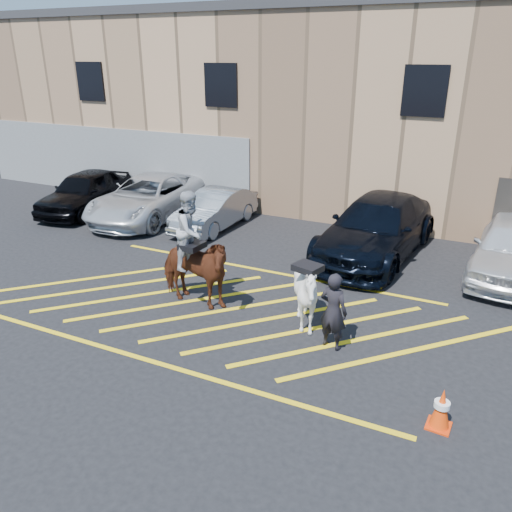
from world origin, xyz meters
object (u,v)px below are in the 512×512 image
at_px(handler, 333,311).
at_px(saddled_white, 307,295).
at_px(car_white_pickup, 149,197).
at_px(car_silver_sedan, 215,209).
at_px(car_black_suv, 85,191).
at_px(traffic_cone, 441,408).
at_px(car_blue_suv, 377,227).
at_px(mounted_bay, 193,261).

relative_size(handler, saddled_white, 0.92).
height_order(car_white_pickup, car_silver_sedan, car_white_pickup).
bearing_deg(car_black_suv, traffic_cone, -34.70).
distance_m(car_blue_suv, saddled_white, 5.08).
height_order(car_white_pickup, handler, handler).
xyz_separation_m(car_black_suv, car_blue_suv, (11.07, 0.22, 0.07)).
xyz_separation_m(car_blue_suv, saddled_white, (-0.40, -5.07, -0.02)).
distance_m(car_white_pickup, mounted_bay, 7.38).
distance_m(car_black_suv, car_silver_sedan, 5.47).
bearing_deg(car_white_pickup, traffic_cone, -36.29).
xyz_separation_m(car_white_pickup, handler, (8.70, -5.66, 0.07)).
distance_m(car_white_pickup, car_silver_sedan, 2.75).
height_order(car_blue_suv, saddled_white, car_blue_suv).
relative_size(car_silver_sedan, traffic_cone, 5.36).
relative_size(car_black_suv, car_blue_suv, 0.78).
bearing_deg(traffic_cone, car_blue_suv, 110.35).
distance_m(car_blue_suv, mounted_bay, 6.07).
xyz_separation_m(car_white_pickup, car_silver_sedan, (2.75, 0.03, -0.12)).
xyz_separation_m(car_blue_suv, handler, (0.34, -5.55, -0.02)).
height_order(car_black_suv, handler, handler).
bearing_deg(mounted_bay, traffic_cone, -18.65).
height_order(car_black_suv, car_blue_suv, car_blue_suv).
distance_m(car_silver_sedan, traffic_cone, 11.01).
relative_size(car_black_suv, car_silver_sedan, 1.16).
height_order(handler, traffic_cone, handler).
height_order(car_white_pickup, saddled_white, saddled_white).
distance_m(car_black_suv, mounted_bay, 9.30).
xyz_separation_m(car_white_pickup, car_blue_suv, (8.37, -0.11, 0.08)).
bearing_deg(car_silver_sedan, car_black_suv, -173.69).
bearing_deg(car_blue_suv, traffic_cone, -62.46).
height_order(car_silver_sedan, traffic_cone, car_silver_sedan).
bearing_deg(car_white_pickup, handler, -36.02).
bearing_deg(handler, car_white_pickup, -20.35).
relative_size(handler, traffic_cone, 2.28).
xyz_separation_m(car_silver_sedan, car_blue_suv, (5.62, -0.15, 0.20)).
relative_size(car_blue_suv, mounted_bay, 2.07).
distance_m(car_silver_sedan, saddled_white, 7.38).
relative_size(car_blue_suv, saddled_white, 3.24).
height_order(car_silver_sedan, saddled_white, saddled_white).
height_order(handler, mounted_bay, mounted_bay).
relative_size(car_white_pickup, traffic_cone, 7.54).
relative_size(car_white_pickup, car_blue_suv, 0.94).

